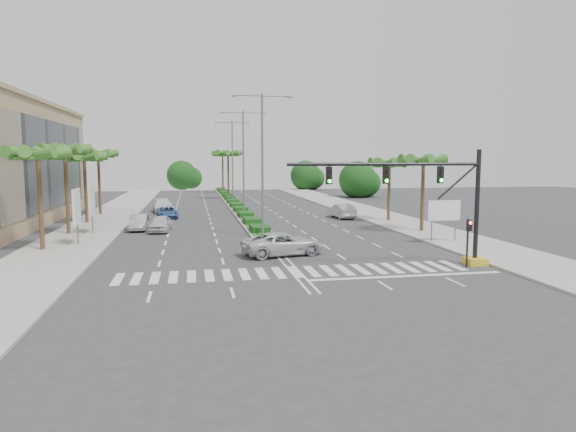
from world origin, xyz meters
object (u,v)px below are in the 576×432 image
car_parked_c (167,212)px  car_crossing (283,244)px  car_parked_b (139,222)px  car_right (342,211)px  car_parked_a (160,224)px  car_parked_d (163,206)px

car_parked_c → car_crossing: 25.69m
car_parked_b → car_right: 22.13m
car_parked_b → car_crossing: car_crossing is taller
car_parked_a → car_parked_b: (-2.04, 1.53, -0.01)m
car_parked_b → car_parked_c: size_ratio=0.96×
car_parked_d → car_parked_b: bearing=-102.2°
car_parked_a → car_right: (19.33, 7.27, 0.07)m
car_right → car_parked_c: bearing=-15.2°
car_parked_c → car_crossing: car_crossing is taller
car_parked_d → car_right: 22.47m
car_crossing → car_right: bearing=-39.4°
car_parked_a → car_parked_c: bearing=94.5°
car_parked_d → car_crossing: (9.69, -30.71, -0.01)m
car_parked_a → car_right: size_ratio=0.89×
car_parked_a → car_parked_c: car_parked_a is taller
car_parked_a → car_parked_b: 2.55m
car_parked_c → car_right: bearing=-16.8°
car_parked_a → car_right: car_right is taller
car_parked_b → car_parked_c: 9.55m
car_parked_c → car_parked_d: size_ratio=0.84×
car_crossing → car_parked_d: bearing=4.8°
car_parked_c → car_parked_d: car_parked_d is taller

